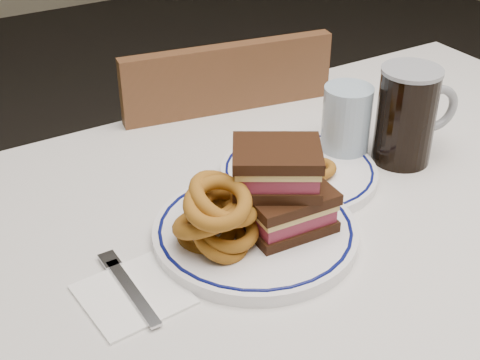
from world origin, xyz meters
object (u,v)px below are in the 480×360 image
far_plate (299,172)px  reuben_sandwich (282,188)px  main_plate (255,232)px  chair_far (213,198)px  beer_mug (408,114)px

far_plate → reuben_sandwich: bearing=-134.7°
main_plate → far_plate: size_ratio=1.14×
main_plate → reuben_sandwich: bearing=-21.1°
reuben_sandwich → far_plate: size_ratio=0.59×
chair_far → far_plate: chair_far is taller
reuben_sandwich → far_plate: 0.17m
far_plate → beer_mug: bearing=-12.7°
main_plate → reuben_sandwich: 0.08m
reuben_sandwich → main_plate: bearing=158.9°
reuben_sandwich → beer_mug: size_ratio=0.91×
chair_far → far_plate: 0.48m
beer_mug → chair_far: bearing=107.4°
beer_mug → far_plate: (-0.18, 0.04, -0.07)m
far_plate → chair_far: bearing=82.8°
beer_mug → far_plate: bearing=167.3°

